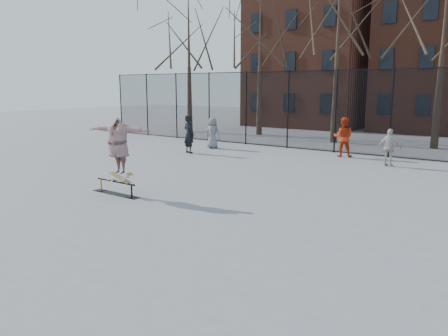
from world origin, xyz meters
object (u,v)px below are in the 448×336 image
Objects in this scene: skate_rail at (116,189)px; bystander_grey at (213,133)px; bystander_red at (343,137)px; skateboard at (120,180)px; bystander_white at (389,148)px; skater at (119,151)px; bystander_black at (189,134)px.

bystander_grey reaches higher than skate_rail.
bystander_red reaches higher than skate_rail.
bystander_grey is 0.89× the size of bystander_red.
skate_rail is at bearing 57.56° from bystander_red.
skate_rail is 2.12× the size of skateboard.
bystander_grey is at bearing 111.58° from skate_rail.
bystander_white is at bearing 133.96° from bystander_red.
skateboard is 0.58× the size of bystander_white.
bystander_red is 1.19× the size of bystander_white.
skater is 1.09× the size of bystander_black.
bystander_white is at bearing -152.61° from bystander_black.
skateboard is 0.55× the size of bystander_grey.
bystander_black reaches higher than bystander_white.
bystander_white is (8.96, 0.09, -0.04)m from bystander_grey.
bystander_grey is (-3.98, 9.57, 0.34)m from skateboard.
bystander_black is at bearing 117.12° from skateboard.
skate_rail is at bearing 162.52° from skater.
bystander_red reaches higher than bystander_grey.
bystander_white is (4.98, 9.66, -0.57)m from skater.
bystander_grey is (-3.78, 9.57, 0.64)m from skate_rail.
bystander_black is 1.02× the size of bystander_red.
bystander_grey is at bearing -72.86° from bystander_black.
bystander_black is at bearing 9.38° from bystander_red.
bystander_white is (5.18, 9.66, 0.60)m from skate_rail.
skateboard is at bearing 0.00° from skater.
bystander_red is at bearing -138.17° from bystander_black.
skateboard is 10.87m from bystander_white.
bystander_grey reaches higher than skateboard.
skater is (0.00, 0.00, 0.87)m from skateboard.
bystander_black is (0.11, -2.00, 0.12)m from bystander_grey.
skater is 1.11× the size of bystander_red.
skateboard is at bearing 102.02° from bystander_grey.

